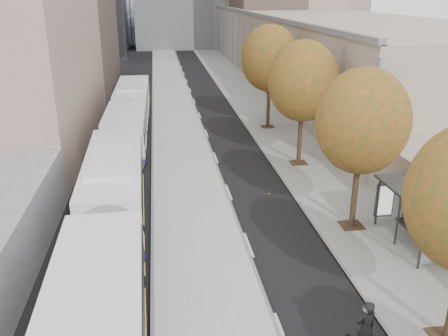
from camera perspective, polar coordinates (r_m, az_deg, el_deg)
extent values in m
cube|color=#A5A5A5|center=(42.77, -5.82, 6.01)|extent=(4.25, 150.00, 0.15)
cube|color=gray|center=(43.80, 4.75, 6.34)|extent=(4.75, 150.00, 0.08)
cube|color=tan|center=(73.74, 8.73, 15.05)|extent=(18.00, 92.00, 8.00)
cube|color=#383A3F|center=(22.07, 22.19, -2.73)|extent=(1.90, 4.40, 0.10)
cylinder|color=#383A3F|center=(20.72, 22.70, -8.27)|extent=(0.10, 0.10, 2.40)
cube|color=silver|center=(22.91, 23.35, -5.43)|extent=(0.04, 4.00, 2.10)
cylinder|color=#302312|center=(23.19, 15.44, -3.11)|extent=(0.28, 0.28, 3.24)
sphere|color=#214E16|center=(22.06, 16.30, 5.41)|extent=(4.20, 4.20, 4.20)
cylinder|color=#302312|center=(31.10, 9.09, 3.55)|extent=(0.28, 0.28, 3.38)
sphere|color=#214E16|center=(30.24, 9.49, 10.29)|extent=(4.40, 4.40, 4.40)
cylinder|color=#302312|center=(39.47, 5.34, 7.43)|extent=(0.28, 0.28, 3.51)
sphere|color=#214E16|center=(38.79, 5.54, 12.99)|extent=(4.60, 4.60, 4.60)
cube|color=silver|center=(20.45, -13.52, -6.67)|extent=(3.14, 18.68, 3.10)
cube|color=black|center=(20.21, -13.65, -5.23)|extent=(3.18, 17.94, 1.08)
cube|color=silver|center=(38.81, -11.19, 6.44)|extent=(2.82, 18.37, 3.06)
cube|color=black|center=(38.68, -11.25, 7.25)|extent=(2.87, 17.64, 1.06)
cube|color=#1D7C6E|center=(30.13, -11.89, 1.62)|extent=(1.94, 0.08, 1.18)
imported|color=black|center=(15.26, 16.65, -17.99)|extent=(0.75, 0.57, 1.84)
sphere|color=#508145|center=(14.85, 16.92, -15.90)|extent=(0.28, 0.28, 0.28)
imported|color=silver|center=(47.94, -10.92, 8.05)|extent=(1.58, 3.91, 1.33)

